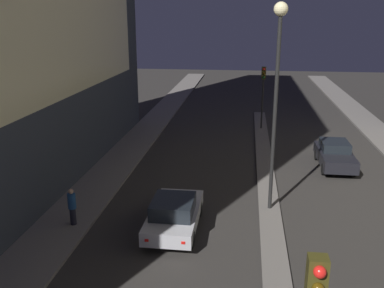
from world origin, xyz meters
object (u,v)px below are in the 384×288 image
(car_right_lane, at_px, (335,155))
(pedestrian_on_left_sidewalk, at_px, (72,206))
(traffic_light_mid, at_px, (263,84))
(street_lamp, at_px, (277,70))
(car_left_lane, at_px, (174,214))

(car_right_lane, distance_m, pedestrian_on_left_sidewalk, 14.79)
(traffic_light_mid, height_order, street_lamp, street_lamp)
(traffic_light_mid, relative_size, car_right_lane, 1.12)
(car_left_lane, distance_m, pedestrian_on_left_sidewalk, 4.14)
(traffic_light_mid, bearing_deg, street_lamp, -90.00)
(street_lamp, relative_size, car_left_lane, 2.07)
(traffic_light_mid, distance_m, car_left_lane, 17.10)
(street_lamp, distance_m, car_right_lane, 9.09)
(traffic_light_mid, xyz_separation_m, car_left_lane, (-3.89, -16.42, -2.75))
(street_lamp, bearing_deg, traffic_light_mid, 90.00)
(car_left_lane, xyz_separation_m, pedestrian_on_left_sidewalk, (-4.13, -0.26, 0.22))
(car_left_lane, bearing_deg, traffic_light_mid, 76.68)
(traffic_light_mid, distance_m, street_lamp, 14.31)
(traffic_light_mid, relative_size, car_left_lane, 1.10)
(traffic_light_mid, relative_size, pedestrian_on_left_sidewalk, 2.98)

